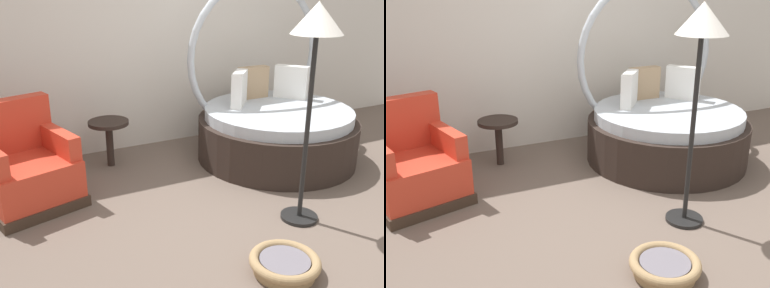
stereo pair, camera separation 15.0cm
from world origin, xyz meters
TOP-DOWN VIEW (x-y plane):
  - ground_plane at (0.00, 0.00)m, footprint 8.00×8.00m
  - back_wall at (0.00, 2.16)m, footprint 8.00×0.12m
  - round_daybed at (0.95, 1.07)m, footprint 1.80×1.80m
  - red_armchair at (-1.77, 1.14)m, footprint 0.98×0.98m
  - pet_basket at (-0.29, -0.80)m, footprint 0.51×0.51m
  - side_table at (-0.82, 1.64)m, footprint 0.44×0.44m
  - floor_lamp at (0.31, -0.23)m, footprint 0.40×0.40m

SIDE VIEW (x-z plane):
  - ground_plane at x=0.00m, z-range -0.02..0.00m
  - pet_basket at x=-0.29m, z-range 0.01..0.14m
  - red_armchair at x=-1.77m, z-range -0.14..0.80m
  - round_daybed at x=0.95m, z-range -0.60..1.40m
  - side_table at x=-0.82m, z-range 0.17..0.69m
  - back_wall at x=0.00m, z-range 0.00..2.61m
  - floor_lamp at x=0.31m, z-range 0.62..2.44m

